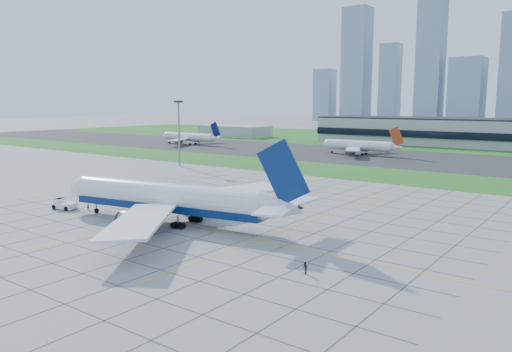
{
  "coord_description": "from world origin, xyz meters",
  "views": [
    {
      "loc": [
        70.67,
        -73.17,
        25.04
      ],
      "look_at": [
        -1.89,
        24.05,
        7.0
      ],
      "focal_mm": 35.0,
      "sensor_mm": 36.0,
      "label": 1
    }
  ],
  "objects_px": {
    "light_mast": "(179,125)",
    "crew_far": "(305,268)",
    "airliner": "(169,199)",
    "crew_near": "(88,207)",
    "distant_jet_1": "(360,145)",
    "pushback_tug": "(64,205)",
    "distant_jet_0": "(190,137)"
  },
  "relations": [
    {
      "from": "pushback_tug",
      "to": "distant_jet_1",
      "type": "xyz_separation_m",
      "value": [
        3.23,
        154.91,
        3.4
      ]
    },
    {
      "from": "crew_far",
      "to": "pushback_tug",
      "type": "bearing_deg",
      "value": -137.6
    },
    {
      "from": "crew_far",
      "to": "distant_jet_1",
      "type": "bearing_deg",
      "value": 158.66
    },
    {
      "from": "distant_jet_1",
      "to": "pushback_tug",
      "type": "bearing_deg",
      "value": -91.2
    },
    {
      "from": "crew_near",
      "to": "crew_far",
      "type": "height_order",
      "value": "crew_far"
    },
    {
      "from": "airliner",
      "to": "crew_near",
      "type": "height_order",
      "value": "airliner"
    },
    {
      "from": "airliner",
      "to": "distant_jet_1",
      "type": "relative_size",
      "value": 1.38
    },
    {
      "from": "airliner",
      "to": "distant_jet_1",
      "type": "bearing_deg",
      "value": 90.29
    },
    {
      "from": "crew_near",
      "to": "distant_jet_1",
      "type": "xyz_separation_m",
      "value": [
        -2.44,
        152.18,
        3.71
      ]
    },
    {
      "from": "light_mast",
      "to": "pushback_tug",
      "type": "relative_size",
      "value": 2.88
    },
    {
      "from": "distant_jet_0",
      "to": "light_mast",
      "type": "bearing_deg",
      "value": -47.99
    },
    {
      "from": "pushback_tug",
      "to": "crew_far",
      "type": "distance_m",
      "value": 69.25
    },
    {
      "from": "pushback_tug",
      "to": "distant_jet_0",
      "type": "distance_m",
      "value": 181.15
    },
    {
      "from": "distant_jet_0",
      "to": "distant_jet_1",
      "type": "distance_m",
      "value": 106.89
    },
    {
      "from": "distant_jet_1",
      "to": "crew_near",
      "type": "bearing_deg",
      "value": -89.08
    },
    {
      "from": "light_mast",
      "to": "pushback_tug",
      "type": "xyz_separation_m",
      "value": [
        35.3,
        -72.96,
        -15.1
      ]
    },
    {
      "from": "light_mast",
      "to": "crew_far",
      "type": "relative_size",
      "value": 13.69
    },
    {
      "from": "airliner",
      "to": "light_mast",
      "type": "bearing_deg",
      "value": 124.21
    },
    {
      "from": "distant_jet_0",
      "to": "pushback_tug",
      "type": "bearing_deg",
      "value": -55.16
    },
    {
      "from": "pushback_tug",
      "to": "distant_jet_0",
      "type": "xyz_separation_m",
      "value": [
        -103.48,
        148.65,
        3.4
      ]
    },
    {
      "from": "airliner",
      "to": "pushback_tug",
      "type": "distance_m",
      "value": 30.68
    },
    {
      "from": "distant_jet_1",
      "to": "light_mast",
      "type": "bearing_deg",
      "value": -115.18
    },
    {
      "from": "pushback_tug",
      "to": "airliner",
      "type": "bearing_deg",
      "value": 0.63
    },
    {
      "from": "pushback_tug",
      "to": "crew_far",
      "type": "height_order",
      "value": "pushback_tug"
    },
    {
      "from": "light_mast",
      "to": "crew_far",
      "type": "height_order",
      "value": "light_mast"
    },
    {
      "from": "crew_far",
      "to": "distant_jet_1",
      "type": "xyz_separation_m",
      "value": [
        -65.87,
        159.53,
        3.55
      ]
    },
    {
      "from": "light_mast",
      "to": "crew_far",
      "type": "distance_m",
      "value": 130.96
    },
    {
      "from": "light_mast",
      "to": "distant_jet_1",
      "type": "bearing_deg",
      "value": 64.82
    },
    {
      "from": "airliner",
      "to": "distant_jet_0",
      "type": "bearing_deg",
      "value": 123.15
    },
    {
      "from": "crew_far",
      "to": "distant_jet_0",
      "type": "relative_size",
      "value": 0.04
    },
    {
      "from": "airliner",
      "to": "crew_far",
      "type": "xyz_separation_m",
      "value": [
        39.19,
        -10.14,
        -4.13
      ]
    },
    {
      "from": "crew_near",
      "to": "light_mast",
      "type": "bearing_deg",
      "value": 80.66
    }
  ]
}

